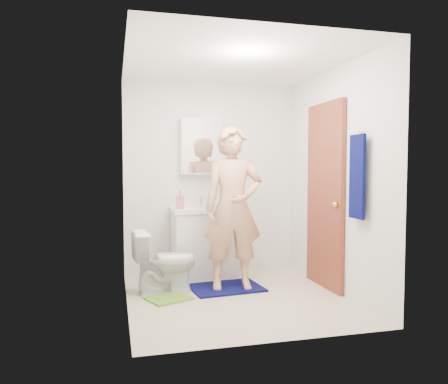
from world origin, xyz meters
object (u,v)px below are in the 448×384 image
Objects in this scene: medicine_cabinet at (200,146)px; toilet at (165,261)px; soap_dispenser at (180,200)px; man at (233,208)px; vanity_cabinet at (204,244)px; towel at (357,177)px; toothbrush_cup at (226,202)px.

medicine_cabinet is 1.59m from toilet.
soap_dispenser is (0.24, 0.52, 0.62)m from toilet.
soap_dispenser is 0.12× the size of man.
medicine_cabinet reaches higher than vanity_cabinet.
toilet is (-0.54, -0.79, -1.26)m from medicine_cabinet.
towel reaches higher than toilet.
soap_dispenser is at bearing -29.98° from toilet.
man reaches higher than toothbrush_cup.
man is (0.74, -0.08, 0.56)m from toilet.
vanity_cabinet is 2.08m from towel.
vanity_cabinet is at bearing -90.00° from medicine_cabinet.
vanity_cabinet is 1.22m from medicine_cabinet.
medicine_cabinet reaches higher than toilet.
man is (0.19, -0.64, 0.50)m from vanity_cabinet.
towel is (1.18, -1.48, 0.85)m from vanity_cabinet.
medicine_cabinet is 3.33× the size of soap_dispenser.
medicine_cabinet reaches higher than soap_dispenser.
medicine_cabinet is 1.03× the size of toilet.
soap_dispenser is at bearing -171.74° from vanity_cabinet.
vanity_cabinet is 0.46× the size of man.
towel is at bearing -60.29° from toothbrush_cup.
toothbrush_cup is at bearing -28.57° from medicine_cabinet.
medicine_cabinet is 0.76m from soap_dispenser.
medicine_cabinet is at bearing 41.84° from soap_dispenser.
toilet is 0.39× the size of man.
towel is at bearing -55.39° from medicine_cabinet.
toilet is 0.93m from man.
vanity_cabinet is at bearing -167.91° from toothbrush_cup.
toothbrush_cup is at bearing 119.71° from towel.
soap_dispenser is 1.61× the size of toothbrush_cup.
towel is 1.82m from toothbrush_cup.
vanity_cabinet is 3.80× the size of soap_dispenser.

